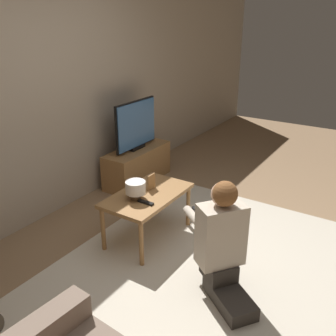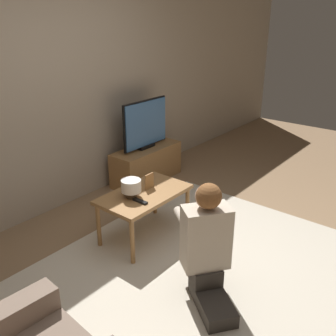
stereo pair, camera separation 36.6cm
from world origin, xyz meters
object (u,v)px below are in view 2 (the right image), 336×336
at_px(person_kneeling, 207,244).
at_px(table_lamp, 131,187).
at_px(tv, 145,124).
at_px(coffee_table, 144,198).

bearing_deg(person_kneeling, table_lamp, -64.30).
xyz_separation_m(tv, person_kneeling, (-1.33, -1.79, -0.29)).
distance_m(tv, coffee_table, 1.39).
height_order(tv, coffee_table, tv).
bearing_deg(table_lamp, tv, 36.98).
relative_size(coffee_table, table_lamp, 4.80).
distance_m(tv, table_lamp, 1.45).
distance_m(coffee_table, person_kneeling, 0.96).
relative_size(coffee_table, person_kneeling, 0.94).
relative_size(tv, table_lamp, 4.11).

